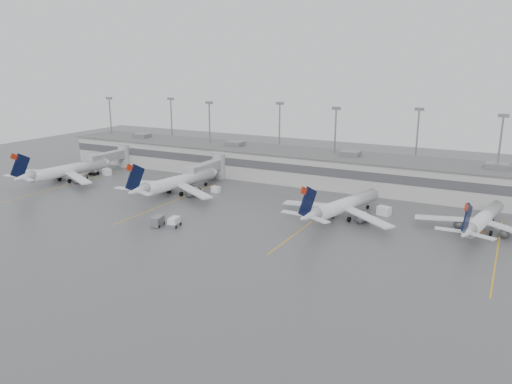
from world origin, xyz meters
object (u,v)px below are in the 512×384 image
at_px(jet_far_left, 65,170).
at_px(jet_far_right, 482,219).
at_px(jet_mid_right, 343,205).
at_px(baggage_tug, 174,223).
at_px(jet_mid_left, 176,182).

bearing_deg(jet_far_left, jet_far_right, 10.14).
height_order(jet_mid_right, jet_far_right, jet_mid_right).
xyz_separation_m(jet_far_left, jet_far_right, (104.96, 6.81, -0.38)).
height_order(jet_far_left, jet_mid_right, jet_far_left).
height_order(jet_mid_right, baggage_tug, jet_mid_right).
bearing_deg(baggage_tug, jet_mid_right, 25.09).
bearing_deg(jet_mid_left, jet_mid_right, 8.42).
bearing_deg(jet_mid_left, jet_far_right, 11.86).
bearing_deg(baggage_tug, jet_far_left, 149.89).
relative_size(jet_far_left, jet_far_right, 1.14).
relative_size(jet_far_left, jet_mid_right, 1.08).
relative_size(jet_mid_right, jet_far_right, 1.06).
distance_m(jet_mid_left, baggage_tug, 25.51).
bearing_deg(jet_mid_right, jet_far_right, 24.18).
height_order(jet_mid_left, jet_mid_right, jet_mid_left).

